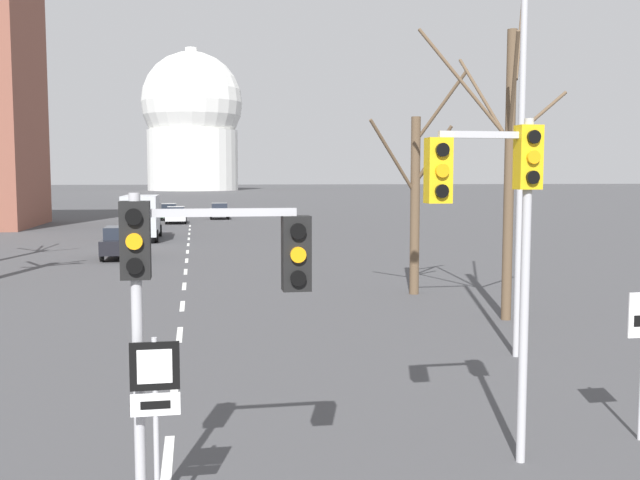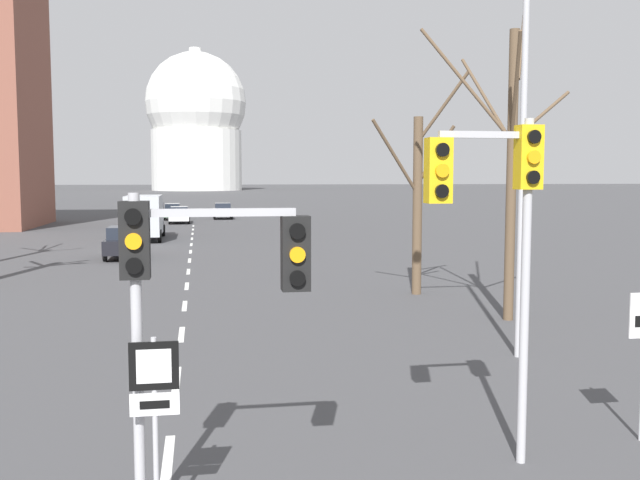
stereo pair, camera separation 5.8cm
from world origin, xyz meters
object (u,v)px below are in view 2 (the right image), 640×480
object	(u,v)px
traffic_signal_centre_tall	(196,276)
delivery_truck	(145,216)
sedan_near_left	(173,212)
sedan_far_left	(122,242)
sedan_mid_centre	(142,218)
sedan_near_right	(223,211)
traffic_signal_near_right	(497,205)
route_sign_post	(155,401)
sedan_far_right	(179,215)
street_lamp_right	(508,111)

from	to	relation	value
traffic_signal_centre_tall	delivery_truck	world-z (taller)	traffic_signal_centre_tall
sedan_near_left	sedan_far_left	distance (m)	35.13
sedan_mid_centre	sedan_near_right	bearing A→B (deg)	58.32
sedan_near_left	delivery_truck	bearing A→B (deg)	-92.52
traffic_signal_near_right	route_sign_post	distance (m)	5.65
sedan_near_right	delivery_truck	xyz separation A→B (m)	(-6.19, -24.09, 0.85)
traffic_signal_centre_tall	sedan_far_left	distance (m)	31.19
route_sign_post	sedan_near_left	size ratio (longest dim) A/B	0.61
route_sign_post	sedan_far_right	distance (m)	60.30
sedan_near_right	route_sign_post	bearing A→B (deg)	-92.58
street_lamp_right	delivery_truck	size ratio (longest dim) A/B	1.38
route_sign_post	delivery_truck	distance (m)	42.63
traffic_signal_near_right	sedan_mid_centre	xyz separation A→B (m)	(-9.34, 53.34, -3.18)
sedan_near_left	sedan_far_right	size ratio (longest dim) A/B	0.93
sedan_near_left	route_sign_post	bearing A→B (deg)	-88.15
sedan_far_left	sedan_near_left	bearing A→B (deg)	87.64
traffic_signal_near_right	street_lamp_right	size ratio (longest dim) A/B	0.53
street_lamp_right	traffic_signal_centre_tall	bearing A→B (deg)	-135.50
sedan_near_left	sedan_far_right	world-z (taller)	sedan_near_left
route_sign_post	sedan_near_left	xyz separation A→B (m)	(-2.14, 66.16, -0.86)
sedan_near_left	sedan_near_right	bearing A→B (deg)	4.94
traffic_signal_centre_tall	sedan_near_right	world-z (taller)	traffic_signal_centre_tall
route_sign_post	sedan_mid_centre	bearing A→B (deg)	94.56
street_lamp_right	sedan_near_right	xyz separation A→B (m)	(-4.87, 59.15, -5.13)
street_lamp_right	sedan_near_left	world-z (taller)	street_lamp_right
sedan_far_left	sedan_far_right	world-z (taller)	sedan_far_left
traffic_signal_near_right	street_lamp_right	xyz separation A→B (m)	(2.90, 6.14, 1.97)
traffic_signal_near_right	sedan_near_right	xyz separation A→B (m)	(-1.97, 65.28, -3.16)
sedan_far_right	sedan_near_left	bearing A→B (deg)	98.16
traffic_signal_near_right	sedan_far_right	bearing A→B (deg)	96.08
sedan_near_right	delivery_truck	world-z (taller)	delivery_truck
traffic_signal_centre_tall	delivery_truck	bearing A→B (deg)	95.00
route_sign_post	sedan_far_right	bearing A→B (deg)	91.23
street_lamp_right	delivery_truck	distance (m)	37.01
traffic_signal_near_right	delivery_truck	xyz separation A→B (m)	(-8.16, 41.19, -2.31)
sedan_far_left	route_sign_post	bearing A→B (deg)	-83.41
street_lamp_right	sedan_far_left	world-z (taller)	street_lamp_right
route_sign_post	sedan_near_right	size ratio (longest dim) A/B	0.63
street_lamp_right	sedan_mid_centre	bearing A→B (deg)	104.54
traffic_signal_centre_tall	sedan_near_left	distance (m)	66.03
sedan_near_left	sedan_far_right	bearing A→B (deg)	-81.84
route_sign_post	delivery_truck	world-z (taller)	delivery_truck
sedan_near_left	sedan_near_right	world-z (taller)	sedan_near_right
traffic_signal_near_right	sedan_far_left	bearing A→B (deg)	106.07
street_lamp_right	delivery_truck	xyz separation A→B (m)	(-11.06, 35.05, -4.29)
traffic_signal_centre_tall	sedan_near_right	xyz separation A→B (m)	(2.49, 66.38, -2.35)
sedan_near_right	delivery_truck	size ratio (longest dim) A/B	0.55
traffic_signal_centre_tall	delivery_truck	size ratio (longest dim) A/B	0.59
sedan_near_right	sedan_far_left	distance (m)	36.15
traffic_signal_near_right	street_lamp_right	bearing A→B (deg)	64.72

